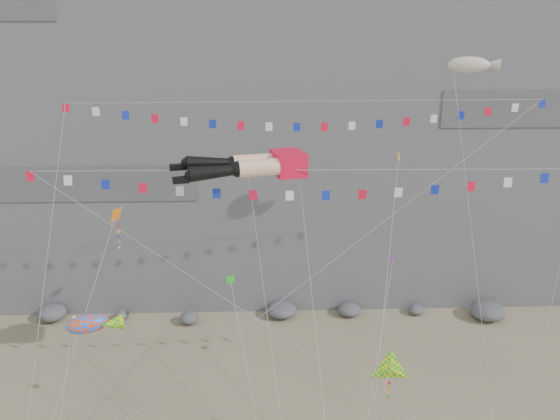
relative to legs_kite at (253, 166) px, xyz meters
name	(u,v)px	position (x,y,z in m)	size (l,w,h in m)	color
cliff	(276,22)	(2.11, 28.19, 8.25)	(80.00, 28.00, 50.00)	slate
talus_boulders	(282,310)	(2.11, 13.19, -16.15)	(60.00, 3.00, 1.20)	#5E5D62
legs_kite	(253,166)	(0.00, 0.00, 0.00)	(8.56, 14.75, 21.48)	red
flag_banner_upper	(311,102)	(3.72, 5.95, 2.84)	(32.09, 13.32, 28.47)	red
flag_banner_lower	(308,170)	(3.06, -0.57, -0.16)	(30.64, 6.14, 20.68)	red
harlequin_kite	(116,216)	(-7.70, -0.76, -2.66)	(5.20, 8.18, 16.50)	red
fish_windsock	(88,324)	(-8.99, -3.46, -7.86)	(3.63, 5.73, 10.06)	#E9400B
delta_kite	(390,370)	(7.14, -5.25, -9.90)	(5.36, 7.46, 10.69)	yellow
blimp_windsock	(469,66)	(14.15, 6.65, 5.05)	(3.98, 12.78, 24.75)	beige
small_kite_a	(248,172)	(-0.43, 5.27, -1.64)	(3.14, 16.75, 22.59)	orange
small_kite_b	(392,263)	(8.69, 1.71, -6.78)	(4.62, 11.17, 15.16)	purple
small_kite_c	(231,286)	(-1.19, -3.61, -5.64)	(3.06, 7.94, 13.74)	green
small_kite_d	(398,164)	(8.92, 2.88, -0.64)	(4.95, 15.17, 22.39)	gold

